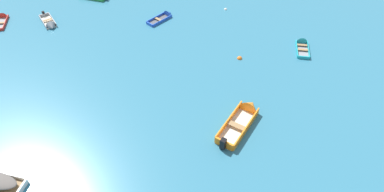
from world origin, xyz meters
name	(u,v)px	position (x,y,z in m)	size (l,w,h in m)	color
rowboat_turquoise_near_left	(302,44)	(8.85, 32.40, 0.12)	(1.16, 2.76, 0.92)	gray
rowboat_blue_far_back	(165,16)	(-3.54, 35.97, 0.12)	(2.43, 2.78, 0.85)	#4C4C51
rowboat_grey_back_row_right	(50,24)	(-14.00, 33.56, 0.16)	(2.41, 2.74, 0.87)	beige
rowboat_orange_back_row_left	(244,116)	(3.67, 23.33, 0.25)	(3.11, 4.53, 1.25)	beige
rowboat_red_cluster_inner	(3,18)	(-18.89, 34.19, 0.12)	(1.60, 2.96, 0.84)	gray
mooring_buoy_outer_edge	(225,9)	(2.19, 37.95, 0.00)	(0.29, 0.29, 0.29)	silver
mooring_buoy_midfield	(240,59)	(3.49, 30.06, 0.00)	(0.41, 0.41, 0.41)	orange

